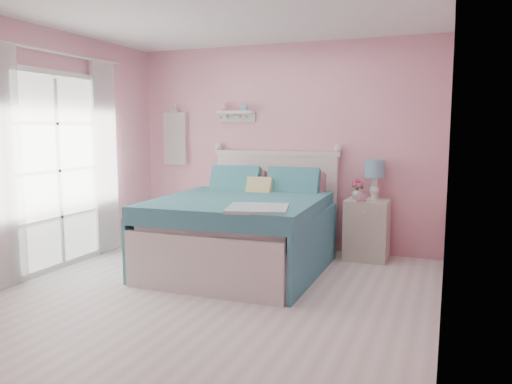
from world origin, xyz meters
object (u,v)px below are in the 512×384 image
Objects in this scene: table_lamp at (375,172)px; teacup at (361,198)px; vase at (357,193)px; nightstand at (367,229)px; bed at (245,230)px.

table_lamp reaches higher than teacup.
table_lamp is at bearing 68.77° from teacup.
vase is 1.26× the size of teacup.
table_lamp reaches higher than nightstand.
table_lamp is (0.06, 0.09, 0.68)m from nightstand.
nightstand is 1.52× the size of table_lamp.
table_lamp is (1.27, 0.91, 0.62)m from bed.
bed is 1.38m from teacup.
vase reaches higher than nightstand.
table_lamp is at bearing 9.82° from vase.
table_lamp is at bearing 58.04° from nightstand.
nightstand is 0.44m from teacup.
vase is (-0.19, -0.03, -0.26)m from table_lamp.
table_lamp is 0.32m from vase.
vase is at bearing 156.20° from nightstand.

